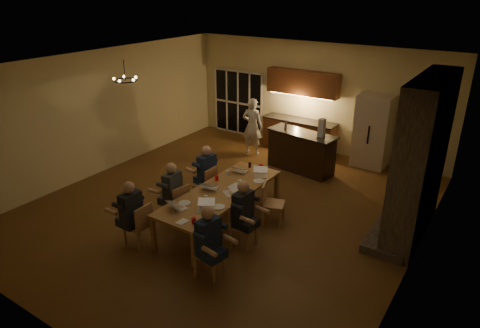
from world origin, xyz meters
The scene contains 45 objects.
floor centered at (0.00, 0.00, 0.00)m, with size 9.00×9.00×0.00m, color brown.
back_wall centered at (0.00, 4.52, 1.60)m, with size 8.00×0.04×3.20m, color beige.
left_wall centered at (-4.02, 0.00, 1.60)m, with size 0.04×9.00×3.20m, color beige.
right_wall centered at (4.02, 0.00, 1.60)m, with size 0.04×9.00×3.20m, color beige.
ceiling centered at (0.00, 0.00, 3.22)m, with size 8.00×9.00×0.04m, color white.
french_doors centered at (-2.70, 4.47, 1.05)m, with size 1.86×0.08×2.10m, color black.
fireplace centered at (3.70, 1.20, 1.60)m, with size 0.58×2.50×3.20m, color #63584E.
kitchenette centered at (-0.30, 4.20, 1.20)m, with size 2.24×0.68×2.40m, color brown, non-canonical shape.
refrigerator centered at (1.90, 4.15, 1.00)m, with size 0.90×0.68×2.00m, color beige.
dining_table centered at (0.29, -0.66, 0.38)m, with size 1.10×3.14×0.75m, color #A06B40.
bar_island centered at (0.45, 2.79, 0.54)m, with size 1.89×0.68×1.08m, color black.
chair_left_near centered at (-0.58, -2.21, 0.45)m, with size 0.44×0.44×0.89m, color tan, non-canonical shape.
chair_left_mid centered at (-0.52, -1.14, 0.45)m, with size 0.44×0.44×0.89m, color tan, non-canonical shape.
chair_left_far centered at (-0.59, -0.09, 0.45)m, with size 0.44×0.44×0.89m, color tan, non-canonical shape.
chair_right_near centered at (1.14, -2.19, 0.45)m, with size 0.44×0.44×0.89m, color tan, non-canonical shape.
chair_right_mid centered at (1.15, -1.12, 0.45)m, with size 0.44×0.44×0.89m, color tan, non-canonical shape.
chair_right_far centered at (1.19, -0.02, 0.45)m, with size 0.44×0.44×0.89m, color tan, non-canonical shape.
person_left_near centered at (-0.59, -2.30, 0.69)m, with size 0.60×0.60×1.38m, color #23242D, non-canonical shape.
person_right_near centered at (1.19, -2.26, 0.69)m, with size 0.60×0.60×1.38m, color navy, non-canonical shape.
person_left_mid centered at (-0.55, -1.20, 0.69)m, with size 0.60×0.60×1.38m, color #3A4044, non-canonical shape.
person_right_mid centered at (1.14, -1.13, 0.69)m, with size 0.60×0.60×1.38m, color #23242D, non-canonical shape.
person_left_far centered at (-0.55, -0.04, 0.69)m, with size 0.60×0.60×1.38m, color navy, non-canonical shape.
standing_person centered at (-1.30, 3.12, 0.85)m, with size 0.62×0.41×1.69m, color silver.
chandelier centered at (-2.25, -0.65, 2.75)m, with size 0.52×0.52×0.03m, color black.
laptop_a centered at (0.04, -1.68, 0.86)m, with size 0.32×0.28×0.23m, color silver, non-canonical shape.
laptop_b centered at (0.53, -1.47, 0.86)m, with size 0.32×0.28×0.23m, color silver, non-canonical shape.
laptop_c centered at (0.02, -0.66, 0.86)m, with size 0.32×0.28×0.23m, color silver, non-canonical shape.
laptop_d centered at (0.52, -0.66, 0.86)m, with size 0.32×0.28×0.23m, color silver, non-canonical shape.
laptop_e centered at (0.07, 0.40, 0.86)m, with size 0.32×0.28×0.23m, color silver, non-canonical shape.
laptop_f centered at (0.59, 0.42, 0.86)m, with size 0.32×0.28×0.23m, color silver, non-canonical shape.
mug_front centered at (0.28, -1.15, 0.80)m, with size 0.07×0.07×0.10m, color white.
mug_mid centered at (0.44, -0.17, 0.80)m, with size 0.08×0.08×0.10m, color white.
mug_back centered at (-0.06, 0.09, 0.80)m, with size 0.08×0.08×0.10m, color white.
redcup_near centered at (0.64, -1.97, 0.81)m, with size 0.08×0.08×0.12m, color red.
redcup_mid centered at (-0.10, -0.28, 0.81)m, with size 0.08×0.08×0.12m, color red.
redcup_far centered at (0.39, 0.78, 0.81)m, with size 0.10×0.10×0.12m, color red.
can_silver centered at (0.33, -1.38, 0.81)m, with size 0.06×0.06×0.12m, color #B2B2B7.
can_cola centered at (0.13, 0.71, 0.81)m, with size 0.06×0.06×0.12m, color #3F0F0C.
can_right centered at (0.66, -0.33, 0.81)m, with size 0.07×0.07×0.12m, color #B2B2B7.
plate_near centered at (0.66, -1.24, 0.76)m, with size 0.24×0.24×0.02m, color white.
plate_left centered at (0.01, -1.49, 0.76)m, with size 0.23×0.23×0.02m, color white.
plate_far centered at (0.70, 0.17, 0.76)m, with size 0.25×0.25×0.02m, color white.
notepad centered at (0.44, -2.05, 0.76)m, with size 0.16×0.22×0.01m, color white.
bar_bottle centered at (-0.06, 2.83, 1.20)m, with size 0.07×0.07×0.24m, color #99999E.
bar_blender centered at (1.00, 2.76, 1.32)m, with size 0.15×0.15×0.47m, color silver.
Camera 1 is at (4.98, -7.04, 4.71)m, focal length 32.00 mm.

